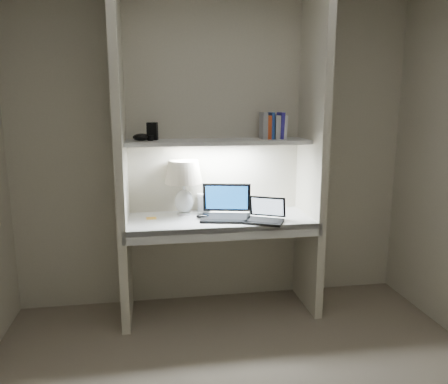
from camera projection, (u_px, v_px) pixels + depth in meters
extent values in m
cube|color=beige|center=(215.00, 152.00, 3.55)|extent=(3.20, 0.01, 2.50)
cube|color=beige|center=(121.00, 158.00, 3.17)|extent=(0.06, 0.55, 2.50)
cube|color=beige|center=(312.00, 154.00, 3.40)|extent=(0.06, 0.55, 2.50)
cube|color=white|center=(220.00, 220.00, 3.39)|extent=(1.40, 0.55, 0.04)
cube|color=silver|center=(226.00, 234.00, 3.14)|extent=(1.46, 0.03, 0.10)
cube|color=silver|center=(218.00, 142.00, 3.36)|extent=(1.40, 0.36, 0.03)
cube|color=white|center=(218.00, 145.00, 3.36)|extent=(0.60, 0.04, 0.02)
cylinder|color=white|center=(184.00, 213.00, 3.48)|extent=(0.11, 0.11, 0.02)
ellipsoid|color=white|center=(184.00, 201.00, 3.46)|extent=(0.15, 0.15, 0.19)
cylinder|color=white|center=(184.00, 188.00, 3.43)|extent=(0.02, 0.02, 0.08)
sphere|color=#FFD899|center=(184.00, 178.00, 3.42)|extent=(0.04, 0.04, 0.04)
cube|color=black|center=(226.00, 218.00, 3.34)|extent=(0.42, 0.34, 0.02)
cube|color=black|center=(226.00, 217.00, 3.34)|extent=(0.35, 0.25, 0.00)
cube|color=black|center=(227.00, 198.00, 3.47)|extent=(0.38, 0.15, 0.24)
cube|color=blue|center=(227.00, 198.00, 3.46)|extent=(0.34, 0.12, 0.19)
cube|color=black|center=(264.00, 221.00, 3.24)|extent=(0.33, 0.29, 0.02)
cube|color=black|center=(264.00, 220.00, 3.24)|extent=(0.27, 0.23, 0.00)
cube|color=black|center=(268.00, 206.00, 3.34)|extent=(0.27, 0.17, 0.16)
cube|color=silver|center=(267.00, 207.00, 3.33)|extent=(0.23, 0.15, 0.13)
cube|color=silver|center=(204.00, 203.00, 3.57)|extent=(0.11, 0.08, 0.15)
ellipsoid|color=black|center=(202.00, 216.00, 3.36)|extent=(0.11, 0.07, 0.04)
torus|color=black|center=(257.00, 211.00, 3.56)|extent=(0.14, 0.14, 0.01)
cube|color=gold|center=(151.00, 218.00, 3.37)|extent=(0.08, 0.08, 0.00)
cube|color=white|center=(283.00, 127.00, 3.45)|extent=(0.03, 0.14, 0.18)
cube|color=#2E2597|center=(280.00, 126.00, 3.44)|extent=(0.04, 0.14, 0.21)
cube|color=silver|center=(276.00, 127.00, 3.44)|extent=(0.04, 0.14, 0.18)
cube|color=#224396|center=(271.00, 126.00, 3.43)|extent=(0.02, 0.14, 0.21)
cube|color=#C0431B|center=(268.00, 127.00, 3.43)|extent=(0.03, 0.14, 0.18)
cube|color=#9A999D|center=(263.00, 126.00, 3.42)|extent=(0.04, 0.14, 0.21)
cube|color=black|center=(152.00, 131.00, 3.33)|extent=(0.09, 0.07, 0.13)
ellipsoid|color=black|center=(141.00, 137.00, 3.25)|extent=(0.15, 0.12, 0.06)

